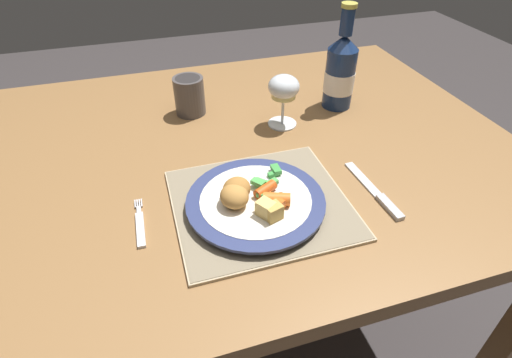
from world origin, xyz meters
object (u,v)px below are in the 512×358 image
object	(u,v)px
bottle	(340,72)
fork	(140,226)
drinking_cup	(189,95)
dining_table	(237,175)
dinner_plate	(256,202)
table_knife	(377,194)
wine_glass	(284,90)

from	to	relation	value
bottle	fork	bearing A→B (deg)	-149.76
drinking_cup	dining_table	bearing A→B (deg)	-68.17
dinner_plate	fork	bearing A→B (deg)	175.67
fork	dining_table	bearing A→B (deg)	41.46
table_knife	drinking_cup	xyz separation A→B (m)	(-0.29, 0.44, 0.05)
fork	wine_glass	size ratio (longest dim) A/B	0.98
dining_table	bottle	world-z (taller)	bottle
wine_glass	dinner_plate	bearing A→B (deg)	-119.05
dining_table	table_knife	world-z (taller)	table_knife
dinner_plate	fork	world-z (taller)	dinner_plate
wine_glass	table_knife	bearing A→B (deg)	-74.79
bottle	dinner_plate	bearing A→B (deg)	-134.75
fork	bottle	distance (m)	0.63
wine_glass	fork	bearing A→B (deg)	-144.33
fork	dinner_plate	bearing A→B (deg)	-4.33
dining_table	fork	bearing A→B (deg)	-138.54
dinner_plate	bottle	xyz separation A→B (m)	(0.33, 0.33, 0.08)
fork	bottle	bearing A→B (deg)	30.24
fork	table_knife	size ratio (longest dim) A/B	0.68
dinner_plate	wine_glass	world-z (taller)	wine_glass
dining_table	wine_glass	xyz separation A→B (m)	(0.13, 0.06, 0.18)
dining_table	bottle	size ratio (longest dim) A/B	4.95
table_knife	drinking_cup	world-z (taller)	drinking_cup
dining_table	bottle	bearing A→B (deg)	19.49
dinner_plate	fork	xyz separation A→B (m)	(-0.21, 0.02, -0.01)
dinner_plate	fork	size ratio (longest dim) A/B	2.04
dinner_plate	wine_glass	xyz separation A→B (m)	(0.15, 0.28, 0.08)
dinner_plate	wine_glass	size ratio (longest dim) A/B	2.00
dinner_plate	fork	distance (m)	0.21
fork	drinking_cup	xyz separation A→B (m)	(0.16, 0.39, 0.05)
dinner_plate	bottle	distance (m)	0.47
dining_table	dinner_plate	bearing A→B (deg)	-95.53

